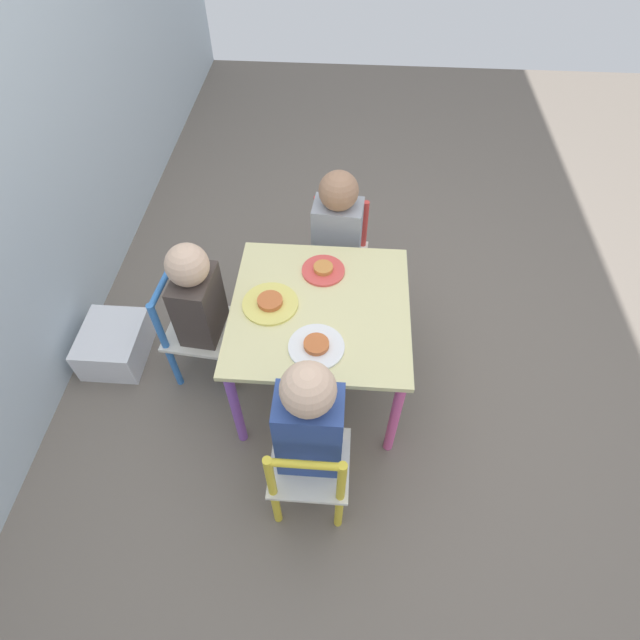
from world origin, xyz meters
TOP-DOWN VIEW (x-y plane):
  - ground_plane at (0.00, 0.00)m, footprint 6.00×6.00m
  - kids_table at (0.00, 0.00)m, footprint 0.64×0.64m
  - chair_red at (0.50, -0.04)m, footprint 0.28×0.28m
  - chair_yellow at (-0.51, 0.00)m, footprint 0.26×0.26m
  - chair_blue at (0.05, 0.50)m, footprint 0.28×0.28m
  - child_right at (0.44, -0.04)m, footprint 0.22×0.21m
  - child_left at (-0.45, 0.00)m, footprint 0.21×0.20m
  - child_back at (0.04, 0.44)m, footprint 0.21×0.22m
  - plate_right at (0.18, 0.00)m, footprint 0.16×0.16m
  - plate_left at (-0.18, 0.00)m, footprint 0.19×0.19m
  - plate_back at (0.00, 0.18)m, footprint 0.20×0.20m
  - storage_bin at (0.07, 0.90)m, footprint 0.30×0.25m

SIDE VIEW (x-z plane):
  - ground_plane at x=0.00m, z-range 0.00..0.00m
  - storage_bin at x=0.07m, z-range 0.00..0.16m
  - chair_red at x=0.50m, z-range -0.01..0.50m
  - chair_yellow at x=-0.51m, z-range -0.01..0.50m
  - chair_blue at x=0.05m, z-range -0.01..0.50m
  - child_back at x=0.04m, z-range 0.06..0.76m
  - kids_table at x=0.00m, z-range 0.18..0.66m
  - child_right at x=0.44m, z-range 0.07..0.79m
  - child_left at x=-0.45m, z-range 0.07..0.83m
  - plate_right at x=0.18m, z-range 0.48..0.51m
  - plate_left at x=-0.18m, z-range 0.48..0.51m
  - plate_back at x=0.00m, z-range 0.48..0.51m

